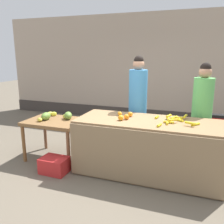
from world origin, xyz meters
The scene contains 11 objects.
ground_plane centered at (0.00, 0.00, 0.00)m, with size 24.00×24.00×0.00m, color #665B4C.
market_wall_back centered at (0.00, 3.20, 1.48)m, with size 9.51×0.23×3.03m.
fruit_stall_counter centered at (0.44, -0.01, 0.45)m, with size 2.28×0.93×0.90m.
side_table_wooden centered at (-1.30, 0.00, 0.64)m, with size 1.01×0.75×0.74m.
banana_bunch_pile centered at (0.83, 0.08, 0.92)m, with size 0.69×0.69×0.07m.
orange_pile centered at (0.04, 0.00, 0.94)m, with size 0.26×0.36×0.09m.
mango_papaya_pile centered at (-1.30, 0.08, 0.80)m, with size 0.65×0.56×0.14m.
vendor_woman_blue_shirt centered at (0.09, 0.70, 0.96)m, with size 0.34×0.34×1.89m.
vendor_woman_green_shirt centered at (1.23, 0.71, 0.90)m, with size 0.34×0.34×1.78m.
produce_crate centered at (-1.00, -0.51, 0.13)m, with size 0.44×0.32×0.26m, color red.
produce_sack centered at (-0.54, 0.73, 0.25)m, with size 0.36×0.30×0.51m, color maroon.
Camera 1 is at (1.10, -3.59, 1.91)m, focal length 38.12 mm.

